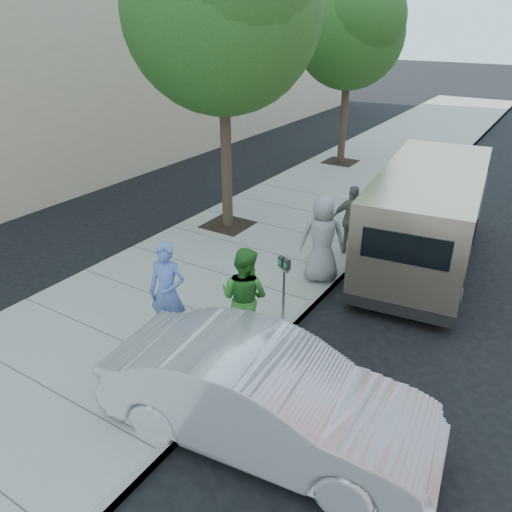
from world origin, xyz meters
name	(u,v)px	position (x,y,z in m)	size (l,w,h in m)	color
ground	(251,289)	(0.00, 0.00, 0.00)	(120.00, 120.00, 0.00)	black
sidewalk	(214,274)	(-1.00, 0.00, 0.07)	(5.00, 60.00, 0.15)	gray
curb_face	(311,304)	(1.44, 0.00, 0.07)	(0.12, 60.00, 0.16)	gray
tree_near	(224,4)	(-2.25, 2.40, 5.55)	(4.62, 4.60, 7.53)	black
tree_far	(352,28)	(-2.25, 10.00, 4.88)	(3.92, 3.80, 6.49)	black
parking_meter	(284,275)	(1.25, -0.84, 1.07)	(0.28, 0.17, 1.26)	gray
van	(427,215)	(2.73, 3.18, 1.21)	(2.72, 6.36, 2.29)	#CAB491
sedan	(267,398)	(2.47, -3.45, 0.75)	(1.59, 4.55, 1.50)	silver
person_officer	(168,292)	(-0.15, -2.42, 1.06)	(0.66, 0.44, 1.82)	#5973BE
person_green_shirt	(244,297)	(1.07, -1.87, 1.06)	(0.88, 0.69, 1.82)	#2D7C28
person_gray_shirt	(322,239)	(1.18, 0.94, 1.11)	(0.94, 0.61, 1.92)	gray
person_striped_polo	(352,220)	(1.20, 2.53, 0.99)	(0.98, 0.41, 1.67)	slate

